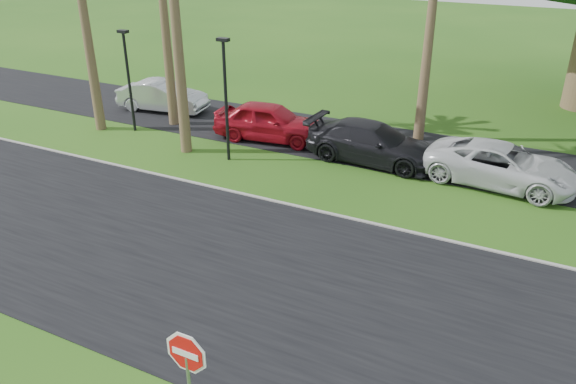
% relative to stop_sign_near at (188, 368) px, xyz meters
% --- Properties ---
extents(ground, '(120.00, 120.00, 0.00)m').
position_rel_stop_sign_near_xyz_m(ground, '(-0.50, 3.00, -1.77)').
color(ground, '#234F13').
rests_on(ground, ground).
extents(road, '(120.00, 8.00, 0.02)m').
position_rel_stop_sign_near_xyz_m(road, '(-0.50, 5.00, -1.76)').
color(road, black).
rests_on(road, ground).
extents(parking_strip, '(120.00, 5.00, 0.02)m').
position_rel_stop_sign_near_xyz_m(parking_strip, '(-0.50, 15.50, -1.76)').
color(parking_strip, black).
rests_on(parking_strip, ground).
extents(curb, '(120.00, 0.12, 0.06)m').
position_rel_stop_sign_near_xyz_m(curb, '(-0.50, 9.05, -1.74)').
color(curb, gray).
rests_on(curb, ground).
extents(stop_sign_near, '(1.05, 0.07, 2.62)m').
position_rel_stop_sign_near_xyz_m(stop_sign_near, '(0.00, 0.00, 0.00)').
color(stop_sign_near, gray).
rests_on(stop_sign_near, ground).
extents(streetlight_left, '(0.45, 0.25, 4.34)m').
position_rel_stop_sign_near_xyz_m(streetlight_left, '(-12.00, 12.50, 0.72)').
color(streetlight_left, black).
rests_on(streetlight_left, ground).
extents(streetlight_right, '(0.45, 0.25, 4.64)m').
position_rel_stop_sign_near_xyz_m(streetlight_right, '(-6.50, 11.50, 0.88)').
color(streetlight_right, black).
rests_on(streetlight_right, ground).
extents(car_silver, '(4.54, 2.13, 1.44)m').
position_rel_stop_sign_near_xyz_m(car_silver, '(-12.64, 15.36, -1.05)').
color(car_silver, '#B3B6BA').
rests_on(car_silver, ground).
extents(car_red, '(4.85, 2.45, 1.58)m').
position_rel_stop_sign_near_xyz_m(car_red, '(-6.11, 14.15, -0.98)').
color(car_red, maroon).
rests_on(car_red, ground).
extents(car_dark, '(5.22, 2.31, 1.49)m').
position_rel_stop_sign_near_xyz_m(car_dark, '(-1.49, 13.81, -1.03)').
color(car_dark, black).
rests_on(car_dark, ground).
extents(car_minivan, '(5.35, 2.85, 1.43)m').
position_rel_stop_sign_near_xyz_m(car_minivan, '(3.21, 13.80, -1.06)').
color(car_minivan, silver).
rests_on(car_minivan, ground).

